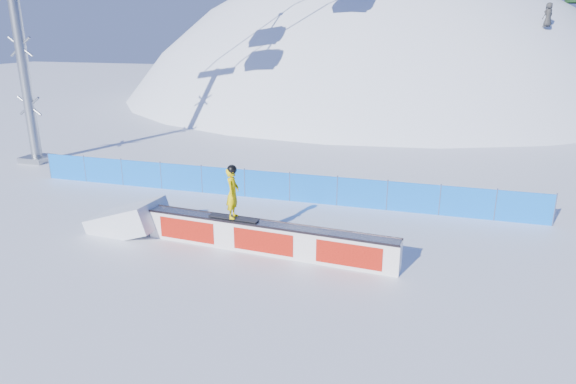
% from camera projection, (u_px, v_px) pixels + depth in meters
% --- Properties ---
extents(ground, '(160.00, 160.00, 0.00)m').
position_uv_depth(ground, '(225.00, 238.00, 17.61)').
color(ground, white).
rests_on(ground, ground).
extents(snow_hill, '(64.00, 64.00, 64.00)m').
position_uv_depth(snow_hill, '(370.00, 246.00, 61.42)').
color(snow_hill, white).
rests_on(snow_hill, ground).
extents(safety_fence, '(22.05, 0.05, 1.30)m').
position_uv_depth(safety_fence, '(267.00, 185.00, 21.54)').
color(safety_fence, blue).
rests_on(safety_fence, ground).
extents(rail_box, '(8.53, 1.22, 1.02)m').
position_uv_depth(rail_box, '(266.00, 238.00, 16.34)').
color(rail_box, white).
rests_on(rail_box, ground).
extents(snow_ramp, '(2.79, 1.87, 1.67)m').
position_uv_depth(snow_ramp, '(130.00, 230.00, 18.30)').
color(snow_ramp, white).
rests_on(snow_ramp, ground).
extents(snowboarder, '(1.73, 0.64, 1.79)m').
position_uv_depth(snowboarder, '(233.00, 192.00, 16.31)').
color(snowboarder, black).
rests_on(snowboarder, rail_box).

